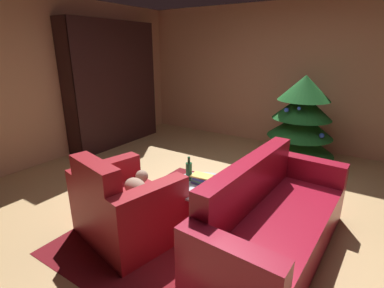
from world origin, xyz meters
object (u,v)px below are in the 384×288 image
object	(u,v)px
couch_red	(272,223)
book_stack_on_table	(202,179)
bookshelf_unit	(119,86)
decorated_tree	(301,121)
coffee_table	(202,189)
bottle_on_table	(189,171)
armchair_red	(125,207)

from	to	relation	value
couch_red	book_stack_on_table	xyz separation A→B (m)	(-0.79, 0.07, 0.21)
bookshelf_unit	book_stack_on_table	world-z (taller)	bookshelf_unit
couch_red	book_stack_on_table	distance (m)	0.82
book_stack_on_table	decorated_tree	distance (m)	2.36
decorated_tree	couch_red	bearing A→B (deg)	-81.45
coffee_table	decorated_tree	size ratio (longest dim) A/B	0.47
bottle_on_table	couch_red	bearing A→B (deg)	-3.41
book_stack_on_table	bottle_on_table	distance (m)	0.17
bookshelf_unit	decorated_tree	size ratio (longest dim) A/B	1.60
couch_red	coffee_table	world-z (taller)	couch_red
armchair_red	book_stack_on_table	bearing A→B (deg)	50.77
couch_red	bottle_on_table	xyz separation A→B (m)	(-0.95, 0.06, 0.27)
armchair_red	decorated_tree	bearing A→B (deg)	72.16
couch_red	decorated_tree	world-z (taller)	decorated_tree
coffee_table	decorated_tree	distance (m)	2.40
bookshelf_unit	couch_red	world-z (taller)	bookshelf_unit
bookshelf_unit	coffee_table	xyz separation A→B (m)	(2.85, -1.64, -0.69)
bookshelf_unit	armchair_red	xyz separation A→B (m)	(2.32, -2.22, -0.79)
bookshelf_unit	decorated_tree	distance (m)	3.36
bookshelf_unit	coffee_table	size ratio (longest dim) A/B	3.41
bottle_on_table	bookshelf_unit	bearing A→B (deg)	148.99
bookshelf_unit	armchair_red	distance (m)	3.31
coffee_table	bottle_on_table	bearing A→B (deg)	170.75
bookshelf_unit	decorated_tree	xyz separation A→B (m)	(3.26, 0.71, -0.39)
couch_red	bottle_on_table	bearing A→B (deg)	176.59
book_stack_on_table	decorated_tree	world-z (taller)	decorated_tree
book_stack_on_table	armchair_red	bearing A→B (deg)	-129.23
bottle_on_table	book_stack_on_table	bearing A→B (deg)	5.23
couch_red	coffee_table	size ratio (longest dim) A/B	3.01
book_stack_on_table	decorated_tree	size ratio (longest dim) A/B	0.16
bookshelf_unit	decorated_tree	bearing A→B (deg)	12.32
book_stack_on_table	bottle_on_table	world-z (taller)	bottle_on_table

